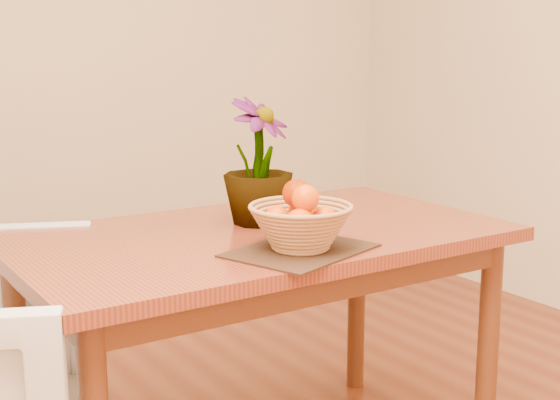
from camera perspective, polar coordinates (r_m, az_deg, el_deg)
wall_back at (r=3.97m, az=-16.80°, el=11.91°), size 4.00×0.02×2.70m
table at (r=2.26m, az=-1.50°, el=-4.43°), size 1.40×0.80×0.75m
placemat at (r=2.01m, az=1.51°, el=-3.70°), size 0.43×0.37×0.01m
wicker_basket at (r=2.00m, az=1.52°, el=-2.12°), size 0.27×0.27×0.11m
orange_pile at (r=1.99m, az=1.47°, el=-0.66°), size 0.16×0.17×0.13m
potted_plant at (r=2.29m, az=-1.60°, el=2.83°), size 0.29×0.29×0.37m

